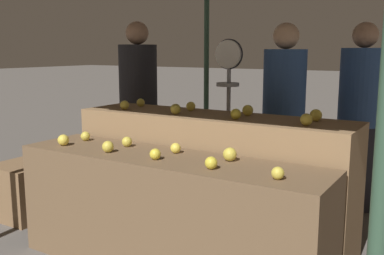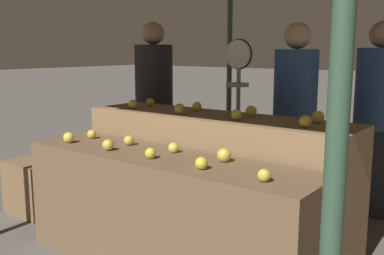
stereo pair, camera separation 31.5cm
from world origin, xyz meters
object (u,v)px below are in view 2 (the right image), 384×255
(produce_scale, at_px, (238,90))
(wooden_crate_side, at_px, (40,185))
(person_vendor_at_scale, at_px, (295,108))
(person_customer_left, at_px, (378,107))
(person_customer_right, at_px, (154,95))

(produce_scale, bearing_deg, wooden_crate_side, -146.37)
(person_vendor_at_scale, bearing_deg, produce_scale, 27.47)
(produce_scale, bearing_deg, person_customer_left, 37.72)
(produce_scale, bearing_deg, person_customer_right, 172.19)
(person_customer_left, relative_size, wooden_crate_side, 3.55)
(person_customer_right, xyz_separation_m, wooden_crate_side, (-0.39, -1.16, -0.77))
(produce_scale, distance_m, person_vendor_at_scale, 0.51)
(person_customer_left, bearing_deg, person_customer_right, 1.22)
(wooden_crate_side, bearing_deg, person_customer_left, 35.28)
(person_customer_right, bearing_deg, person_customer_left, -170.71)
(person_customer_left, distance_m, person_customer_right, 2.18)
(produce_scale, distance_m, person_customer_right, 1.14)
(produce_scale, relative_size, person_vendor_at_scale, 0.92)
(produce_scale, bearing_deg, person_vendor_at_scale, 31.95)
(produce_scale, xyz_separation_m, person_customer_right, (-1.12, 0.15, -0.12))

